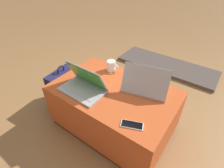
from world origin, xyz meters
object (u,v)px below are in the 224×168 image
laptop_far (145,86)px  cell_phone (132,125)px  coffee_mug (112,66)px  backpack (64,87)px  laptop_near (84,85)px

laptop_far → cell_phone: (0.10, -0.38, -0.04)m
laptop_far → cell_phone: size_ratio=2.50×
coffee_mug → backpack: bearing=-151.9°
cell_phone → laptop_far: bearing=-7.2°
laptop_far → cell_phone: bearing=91.5°
laptop_near → coffee_mug: laptop_near is taller
laptop_near → laptop_far: bearing=35.9°
cell_phone → coffee_mug: 0.69m
cell_phone → coffee_mug: coffee_mug is taller
laptop_near → backpack: 0.57m
coffee_mug → laptop_far: bearing=-12.1°
laptop_near → backpack: size_ratio=0.81×
coffee_mug → cell_phone: bearing=-42.7°
cell_phone → laptop_near: bearing=57.8°
backpack → laptop_near: bearing=68.5°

